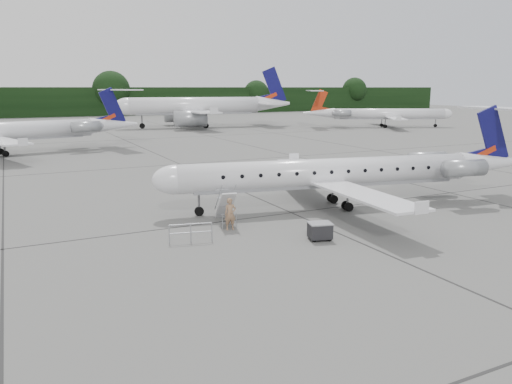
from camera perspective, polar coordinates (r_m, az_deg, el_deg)
name	(u,v)px	position (r m, az deg, el deg)	size (l,w,h in m)	color
ground	(413,237)	(28.18, 17.46, -4.97)	(320.00, 320.00, 0.00)	#5A5A58
treeline	(81,102)	(150.56, -19.37, 9.71)	(260.00, 4.00, 8.00)	black
main_regional_jet	(328,159)	(33.26, 8.27, 3.78)	(25.69, 18.50, 6.59)	silver
airstair	(225,206)	(29.41, -3.53, -1.66)	(0.85, 2.42, 2.06)	silver
passenger	(230,214)	(28.14, -2.96, -2.53)	(0.67, 0.44, 1.82)	#8D694D
safety_railing	(191,233)	(26.08, -7.47, -4.72)	(2.20, 0.08, 1.00)	#93979C
baggage_cart	(320,231)	(26.55, 7.32, -4.42)	(1.15, 0.93, 1.00)	black
bg_narrowbody	(195,97)	(102.22, -7.04, 10.70)	(33.40, 24.05, 11.99)	silver
bg_regional_right	(389,109)	(105.32, 14.99, 9.19)	(28.52, 20.54, 7.48)	silver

